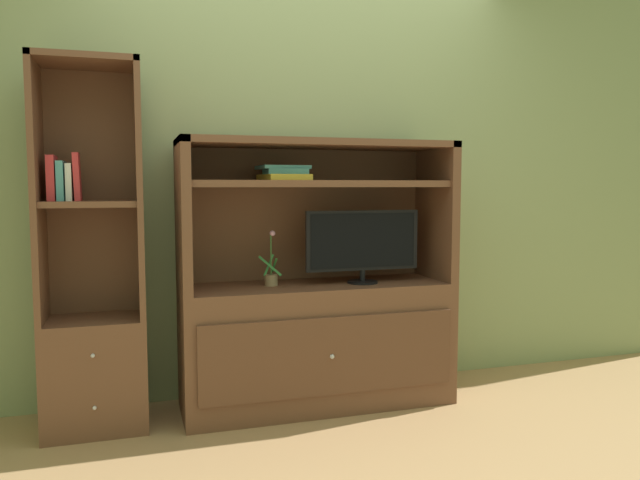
# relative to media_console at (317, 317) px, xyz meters

# --- Properties ---
(ground_plane) EXTENTS (8.00, 8.00, 0.00)m
(ground_plane) POSITION_rel_media_console_xyz_m (0.00, -0.40, -0.50)
(ground_plane) COLOR tan
(painted_rear_wall) EXTENTS (6.00, 0.10, 2.80)m
(painted_rear_wall) POSITION_rel_media_console_xyz_m (0.00, 0.35, 0.90)
(painted_rear_wall) COLOR #8C9E6B
(painted_rear_wall) RESTS_ON ground_plane
(media_console) EXTENTS (1.51, 0.52, 1.48)m
(media_console) POSITION_rel_media_console_xyz_m (0.00, 0.00, 0.00)
(media_console) COLOR brown
(media_console) RESTS_ON ground_plane
(tv_monitor) EXTENTS (0.66, 0.17, 0.41)m
(tv_monitor) POSITION_rel_media_console_xyz_m (0.25, -0.05, 0.42)
(tv_monitor) COLOR black
(tv_monitor) RESTS_ON media_console
(potted_plant) EXTENTS (0.11, 0.11, 0.30)m
(potted_plant) POSITION_rel_media_console_xyz_m (-0.26, 0.01, 0.25)
(potted_plant) COLOR #8C7251
(potted_plant) RESTS_ON media_console
(magazine_stack) EXTENTS (0.26, 0.33, 0.08)m
(magazine_stack) POSITION_rel_media_console_xyz_m (-0.19, -0.01, 0.80)
(magazine_stack) COLOR gold
(magazine_stack) RESTS_ON media_console
(bookshelf_tall) EXTENTS (0.50, 0.38, 1.85)m
(bookshelf_tall) POSITION_rel_media_console_xyz_m (-1.18, 0.01, 0.10)
(bookshelf_tall) COLOR brown
(bookshelf_tall) RESTS_ON ground_plane
(upright_book_row) EXTENTS (0.15, 0.18, 0.23)m
(upright_book_row) POSITION_rel_media_console_xyz_m (-1.30, -0.00, 0.77)
(upright_book_row) COLOR red
(upright_book_row) RESTS_ON bookshelf_tall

